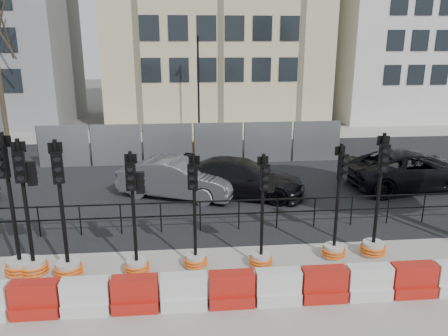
{
  "coord_description": "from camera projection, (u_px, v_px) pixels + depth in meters",
  "views": [
    {
      "loc": [
        -0.43,
        -11.28,
        5.66
      ],
      "look_at": [
        0.9,
        3.0,
        1.51
      ],
      "focal_mm": 35.0,
      "sensor_mm": 36.0,
      "label": 1
    }
  ],
  "objects": [
    {
      "name": "car_b",
      "position": [
        177.0,
        178.0,
        16.39
      ],
      "size": [
        4.58,
        5.5,
        1.46
      ],
      "primitive_type": "imported",
      "rotation": [
        0.0,
        0.0,
        1.19
      ],
      "color": "#4A4A4F",
      "rests_on": "ground"
    },
    {
      "name": "kerb_railing",
      "position": [
        200.0,
        211.0,
        13.35
      ],
      "size": [
        18.0,
        0.04,
        1.0
      ],
      "color": "black",
      "rests_on": "ground"
    },
    {
      "name": "road",
      "position": [
        195.0,
        176.0,
        19.09
      ],
      "size": [
        40.0,
        14.0,
        0.03
      ],
      "primitive_type": "cube",
      "color": "black",
      "rests_on": "ground"
    },
    {
      "name": "traffic_signal_g",
      "position": [
        335.0,
        236.0,
        11.67
      ],
      "size": [
        0.63,
        0.63,
        3.2
      ],
      "rotation": [
        0.0,
        0.0,
        0.25
      ],
      "color": "beige",
      "rests_on": "ground"
    },
    {
      "name": "car_c",
      "position": [
        241.0,
        178.0,
        16.52
      ],
      "size": [
        5.03,
        6.11,
        1.41
      ],
      "primitive_type": "imported",
      "rotation": [
        0.0,
        0.0,
        1.23
      ],
      "color": "black",
      "rests_on": "ground"
    },
    {
      "name": "building_white",
      "position": [
        414.0,
        10.0,
        32.72
      ],
      "size": [
        12.0,
        9.06,
        16.0
      ],
      "color": "silver",
      "rests_on": "ground"
    },
    {
      "name": "car_d",
      "position": [
        412.0,
        169.0,
        17.4
      ],
      "size": [
        3.64,
        6.01,
        1.53
      ],
      "primitive_type": "imported",
      "rotation": [
        0.0,
        0.0,
        1.67
      ],
      "color": "black",
      "rests_on": "ground"
    },
    {
      "name": "sidewalk_near",
      "position": [
        208.0,
        311.0,
        9.52
      ],
      "size": [
        40.0,
        6.0,
        0.02
      ],
      "primitive_type": "cube",
      "color": "gray",
      "rests_on": "ground"
    },
    {
      "name": "barrier_row",
      "position": [
        208.0,
        291.0,
        9.61
      ],
      "size": [
        12.55,
        0.5,
        0.8
      ],
      "color": "#B32A0E",
      "rests_on": "ground"
    },
    {
      "name": "traffic_signal_f",
      "position": [
        262.0,
        242.0,
        11.2
      ],
      "size": [
        0.6,
        0.6,
        3.05
      ],
      "rotation": [
        0.0,
        0.0,
        0.15
      ],
      "color": "beige",
      "rests_on": "ground"
    },
    {
      "name": "traffic_signal_b",
      "position": [
        32.0,
        245.0,
        10.73
      ],
      "size": [
        0.7,
        0.7,
        3.53
      ],
      "rotation": [
        0.0,
        0.0,
        0.22
      ],
      "color": "beige",
      "rests_on": "ground"
    },
    {
      "name": "traffic_signal_d",
      "position": [
        136.0,
        247.0,
        10.84
      ],
      "size": [
        0.63,
        0.63,
        3.2
      ],
      "rotation": [
        0.0,
        0.0,
        0.0
      ],
      "color": "beige",
      "rests_on": "ground"
    },
    {
      "name": "traffic_signal_h",
      "position": [
        375.0,
        232.0,
        11.78
      ],
      "size": [
        0.68,
        0.68,
        3.44
      ],
      "rotation": [
        0.0,
        0.0,
        -0.15
      ],
      "color": "beige",
      "rests_on": "ground"
    },
    {
      "name": "heras_fencing",
      "position": [
        183.0,
        146.0,
        21.44
      ],
      "size": [
        14.33,
        1.72,
        2.0
      ],
      "color": "gray",
      "rests_on": "ground"
    },
    {
      "name": "sidewalk_far",
      "position": [
        191.0,
        134.0,
        27.69
      ],
      "size": [
        40.0,
        4.0,
        0.02
      ],
      "primitive_type": "cube",
      "color": "gray",
      "rests_on": "ground"
    },
    {
      "name": "traffic_signal_a",
      "position": [
        18.0,
        248.0,
        10.77
      ],
      "size": [
        0.72,
        0.72,
        3.67
      ],
      "rotation": [
        0.0,
        0.0,
        -0.21
      ],
      "color": "beige",
      "rests_on": "ground"
    },
    {
      "name": "traffic_signal_c",
      "position": [
        67.0,
        251.0,
        10.69
      ],
      "size": [
        0.69,
        0.69,
        3.52
      ],
      "rotation": [
        0.0,
        0.0,
        0.31
      ],
      "color": "beige",
      "rests_on": "ground"
    },
    {
      "name": "traffic_signal_e",
      "position": [
        195.0,
        246.0,
        11.18
      ],
      "size": [
        0.61,
        0.61,
        3.08
      ],
      "rotation": [
        0.0,
        0.0,
        -0.29
      ],
      "color": "beige",
      "rests_on": "ground"
    },
    {
      "name": "lamp_post_far",
      "position": [
        198.0,
        85.0,
        25.87
      ],
      "size": [
        0.12,
        0.56,
        6.0
      ],
      "color": "black",
      "rests_on": "ground"
    },
    {
      "name": "ground",
      "position": [
        202.0,
        249.0,
        12.39
      ],
      "size": [
        120.0,
        120.0,
        0.0
      ],
      "primitive_type": "plane",
      "color": "#51514C",
      "rests_on": "ground"
    }
  ]
}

